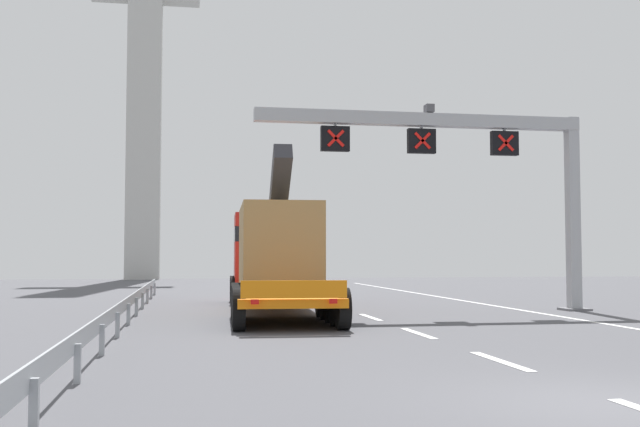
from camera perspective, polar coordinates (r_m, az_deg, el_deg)
ground at (r=10.77m, az=21.46°, el=-13.33°), size 112.00×112.00×0.00m
lane_markings at (r=26.40m, az=2.52°, el=-7.41°), size 0.20×47.88×0.01m
edge_line_right at (r=24.17m, az=19.22°, el=-7.62°), size 0.20×63.00×0.01m
overhead_lane_gantry at (r=26.95m, az=10.98°, el=4.59°), size 11.88×0.90×7.20m
heavy_haul_truck_orange at (r=26.99m, az=-3.60°, el=-3.10°), size 3.56×14.15×5.30m
guardrail_left at (r=23.45m, az=-14.10°, el=-6.48°), size 0.13×32.54×0.76m
bridge_pylon_distant at (r=66.71m, az=-13.08°, el=12.41°), size 9.00×2.00×38.87m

